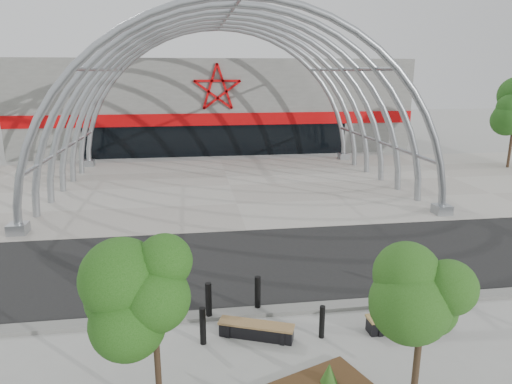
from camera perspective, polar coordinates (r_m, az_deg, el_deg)
ground at (r=14.30m, az=2.38°, el=-14.28°), size 140.00×140.00×0.00m
road at (r=17.39m, az=0.24°, el=-8.70°), size 140.00×7.00×0.02m
forecourt at (r=28.72m, az=-3.31°, el=0.84°), size 60.00×17.00×0.04m
kerb at (r=14.05m, az=2.58°, el=-14.56°), size 60.00×0.50×0.12m
arena_building at (r=45.87m, az=-5.41°, el=11.07°), size 34.00×15.24×8.00m
vault_canopy at (r=28.72m, az=-3.31°, el=0.84°), size 20.80×15.80×20.36m
street_tree_0 at (r=9.12m, az=-12.75°, el=-12.14°), size 1.76×1.76×4.00m
street_tree_1 at (r=9.40m, az=20.23°, el=-11.87°), size 1.69×1.69×4.01m
bench_0 at (r=12.81m, az=0.03°, el=-16.94°), size 2.06×1.17×0.43m
bench_1 at (r=13.78m, az=18.15°, el=-15.22°), size 2.21×0.55×0.46m
bollard_0 at (r=12.49m, az=-6.67°, el=-16.30°), size 0.17×0.17×1.03m
bollard_1 at (r=13.53m, az=-5.94°, el=-13.43°), size 0.18×0.18×1.13m
bollard_2 at (r=13.89m, az=0.21°, el=-12.61°), size 0.18×0.18×1.10m
bollard_3 at (r=12.81m, az=8.25°, el=-15.77°), size 0.15×0.15×0.93m
bollard_4 at (r=15.51m, az=25.17°, el=-11.09°), size 0.17×0.17×1.09m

